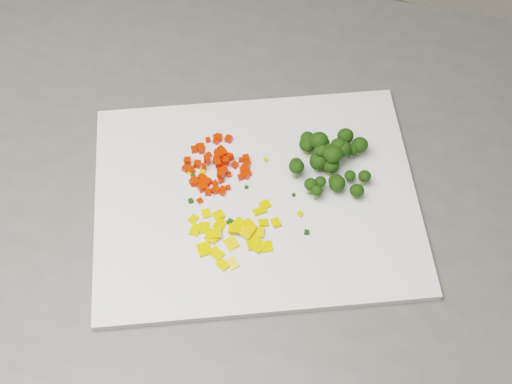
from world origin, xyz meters
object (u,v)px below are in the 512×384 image
(counter_block, at_px, (286,321))
(cutting_board, at_px, (256,199))
(pepper_pile, at_px, (234,226))
(broccoli_pile, at_px, (328,159))
(carrot_pile, at_px, (217,161))

(counter_block, bearing_deg, cutting_board, -138.96)
(pepper_pile, bearing_deg, broccoli_pile, 57.48)
(counter_block, relative_size, broccoli_pile, 9.90)
(carrot_pile, bearing_deg, broccoli_pile, 18.87)
(counter_block, bearing_deg, pepper_pile, -119.57)
(cutting_board, height_order, carrot_pile, carrot_pile)
(cutting_board, distance_m, pepper_pile, 0.06)
(carrot_pile, bearing_deg, pepper_pile, -55.65)
(cutting_board, height_order, broccoli_pile, broccoli_pile)
(carrot_pile, height_order, pepper_pile, carrot_pile)
(cutting_board, relative_size, broccoli_pile, 3.75)
(counter_block, relative_size, carrot_pile, 11.88)
(cutting_board, xyz_separation_m, pepper_pile, (-0.01, -0.05, 0.01))
(carrot_pile, bearing_deg, counter_block, 7.51)
(counter_block, bearing_deg, broccoli_pile, 49.81)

